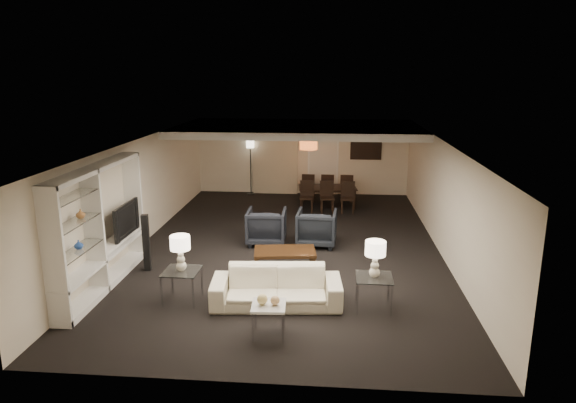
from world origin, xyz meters
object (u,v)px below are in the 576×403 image
at_px(sofa, 276,287).
at_px(armchair_left, 266,226).
at_px(armchair_right, 317,228).
at_px(table_lamp_left, 181,253).
at_px(dining_table, 327,197).
at_px(chair_fr, 347,188).
at_px(television, 121,219).
at_px(chair_fl, 309,187).
at_px(side_table_right, 374,293).
at_px(coffee_table, 285,260).
at_px(side_table_left, 182,286).
at_px(marble_table, 269,320).
at_px(floor_speaker, 146,243).
at_px(chair_nr, 348,198).
at_px(chair_nm, 327,197).
at_px(pendant_light, 309,145).
at_px(chair_fm, 328,188).
at_px(vase_amber, 80,214).
at_px(floor_lamp, 251,168).
at_px(table_lamp_right, 375,259).
at_px(vase_blue, 79,245).
at_px(chair_nl, 307,197).

bearing_deg(sofa, armchair_left, 95.59).
xyz_separation_m(sofa, armchair_right, (0.60, 3.30, 0.09)).
distance_m(sofa, table_lamp_left, 1.79).
relative_size(dining_table, chair_fr, 1.92).
bearing_deg(armchair_right, television, 29.13).
bearing_deg(armchair_left, chair_fl, -102.21).
relative_size(table_lamp_left, chair_fr, 0.72).
xyz_separation_m(armchair_left, side_table_right, (2.30, -3.30, -0.13)).
xyz_separation_m(sofa, dining_table, (0.81, 6.88, -0.03)).
height_order(coffee_table, side_table_left, side_table_left).
height_order(armchair_left, marble_table, armchair_left).
bearing_deg(floor_speaker, chair_nr, 41.62).
height_order(sofa, side_table_right, sofa).
xyz_separation_m(coffee_table, table_lamp_left, (-1.70, -1.60, 0.68)).
bearing_deg(sofa, chair_nm, 77.88).
bearing_deg(pendant_light, chair_nm, -33.13).
bearing_deg(television, armchair_left, -55.03).
xyz_separation_m(armchair_left, chair_fm, (1.41, 4.23, 0.03)).
height_order(television, chair_fr, television).
xyz_separation_m(armchair_left, chair_nr, (2.01, 2.93, 0.03)).
relative_size(side_table_right, chair_fm, 0.69).
bearing_deg(armchair_right, table_lamp_left, 58.30).
xyz_separation_m(vase_amber, floor_speaker, (0.53, 1.56, -1.04)).
xyz_separation_m(sofa, side_table_right, (1.70, 0.00, -0.04)).
height_order(chair_nm, floor_lamp, floor_lamp).
height_order(pendant_light, vase_amber, pendant_light).
xyz_separation_m(vase_amber, chair_nr, (4.79, 6.41, -1.19)).
distance_m(table_lamp_right, vase_amber, 5.13).
relative_size(table_lamp_right, floor_lamp, 0.36).
xyz_separation_m(side_table_left, floor_speaker, (-1.15, 1.38, 0.31)).
distance_m(side_table_left, vase_blue, 1.91).
height_order(armchair_left, floor_speaker, floor_speaker).
bearing_deg(dining_table, chair_fm, 84.35).
relative_size(pendant_light, chair_fl, 0.57).
height_order(side_table_right, chair_nl, chair_nl).
xyz_separation_m(floor_speaker, floor_lamp, (1.08, 6.93, 0.31)).
bearing_deg(chair_fm, floor_speaker, 60.68).
xyz_separation_m(armchair_right, side_table_right, (1.10, -3.30, -0.13)).
bearing_deg(table_lamp_right, television, 164.70).
bearing_deg(side_table_right, chair_nr, 92.66).
distance_m(floor_speaker, chair_fl, 6.87).
height_order(side_table_left, floor_lamp, floor_lamp).
bearing_deg(sofa, side_table_left, 175.29).
height_order(table_lamp_left, floor_lamp, floor_lamp).
height_order(armchair_left, chair_fm, chair_fm).
bearing_deg(table_lamp_left, armchair_left, 71.57).
bearing_deg(floor_speaker, vase_amber, -115.77).
bearing_deg(floor_speaker, coffee_table, -2.73).
bearing_deg(table_lamp_left, marble_table, -32.91).
height_order(table_lamp_right, chair_nm, table_lamp_right).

